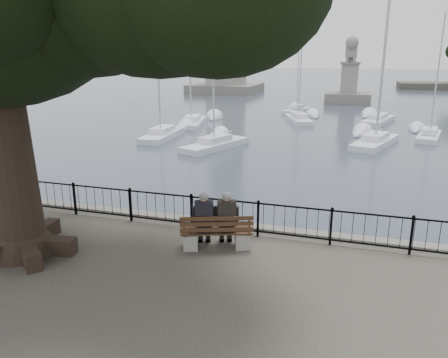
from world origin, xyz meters
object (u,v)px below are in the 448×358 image
at_px(bench, 217,236).
at_px(lion_monument, 349,87).
at_px(person_left, 204,221).
at_px(person_right, 226,221).
at_px(lighthouse, 226,3).

relative_size(bench, lion_monument, 0.24).
height_order(person_left, person_right, same).
relative_size(bench, person_right, 1.25).
distance_m(bench, lighthouse, 64.50).
relative_size(bench, lighthouse, 0.06).
distance_m(person_left, person_right, 0.59).
relative_size(person_left, lion_monument, 0.19).
xyz_separation_m(bench, lighthouse, (-18.14, 60.62, 12.52)).
relative_size(lighthouse, lion_monument, 3.95).
relative_size(person_right, lion_monument, 0.19).
distance_m(person_right, lion_monument, 48.40).
height_order(bench, person_left, person_left).
bearing_deg(person_right, person_left, -160.12).
height_order(person_left, lighthouse, lighthouse).
height_order(person_right, lion_monument, lion_monument).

